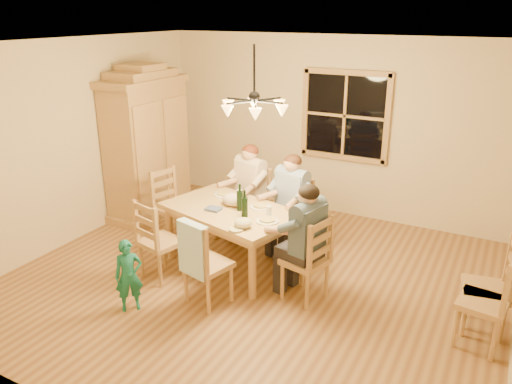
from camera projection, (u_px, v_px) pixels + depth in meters
The scene contains 31 objects.
floor at pixel (254, 280), 5.93m from camera, with size 5.50×5.50×0.00m, color brown.
ceiling at pixel (254, 44), 5.01m from camera, with size 5.50×5.00×0.02m, color white.
wall_back at pixel (332, 127), 7.54m from camera, with size 5.50×0.02×2.70m, color beige.
wall_left at pixel (74, 142), 6.68m from camera, with size 0.02×5.00×2.70m, color beige.
window at pixel (345, 116), 7.36m from camera, with size 1.30×0.06×1.30m.
chandelier at pixel (254, 106), 5.22m from camera, with size 0.77×0.68×0.71m.
armoire at pixel (147, 148), 7.54m from camera, with size 0.66×1.40×2.30m.
dining_table at pixel (231, 216), 6.07m from camera, with size 1.82×1.37×0.76m.
chair_far_left at pixel (250, 216), 6.99m from camera, with size 0.53×0.52×0.99m.
chair_far_right at pixel (290, 231), 6.53m from camera, with size 0.53×0.52×0.99m.
chair_near_left at pixel (162, 253), 5.92m from camera, with size 0.53×0.52×0.99m.
chair_near_right at pixel (208, 277), 5.40m from camera, with size 0.53×0.52×0.99m.
chair_end_left at pixel (174, 218), 6.91m from camera, with size 0.52×0.53×0.99m.
chair_end_right at pixel (305, 273), 5.48m from camera, with size 0.52×0.53×0.99m.
adult_woman at pixel (250, 180), 6.80m from camera, with size 0.47×0.50×0.87m.
adult_plaid_man at pixel (291, 192), 6.34m from camera, with size 0.47×0.50×0.87m.
adult_slate_man at pixel (306, 228), 5.30m from camera, with size 0.50×0.47×0.87m.
towel at pixel (193, 250), 5.13m from camera, with size 0.38×0.10×0.58m, color #B7DBF8.
wine_bottle_a at pixel (240, 197), 5.92m from camera, with size 0.08×0.08×0.33m, color black.
wine_bottle_b at pixel (245, 204), 5.74m from camera, with size 0.08×0.08×0.33m, color black.
plate_woman at pixel (224, 195), 6.46m from camera, with size 0.26×0.26×0.02m, color white.
plate_plaid at pixel (261, 207), 6.06m from camera, with size 0.26×0.26×0.02m, color white.
plate_slate at pixel (267, 221), 5.65m from camera, with size 0.26×0.26×0.02m, color white.
wine_glass_a at pixel (240, 195), 6.27m from camera, with size 0.06×0.06×0.14m, color silver.
wine_glass_b at pixel (269, 212), 5.75m from camera, with size 0.06×0.06×0.14m, color silver.
cap at pixel (243, 223), 5.49m from camera, with size 0.20×0.20×0.11m, color tan.
napkin at pixel (214, 209), 5.98m from camera, with size 0.18×0.14×0.03m, color #465581.
cloth_bundle at pixel (233, 200), 6.10m from camera, with size 0.28×0.22×0.15m, color #C3A98D.
child at pixel (129, 276), 5.23m from camera, with size 0.29×0.19×0.80m, color #186C60.
chair_spare_front at pixel (480, 317), 4.70m from camera, with size 0.47×0.49×0.99m.
chair_spare_back at pixel (483, 302), 4.93m from camera, with size 0.49×0.50×0.99m.
Camera 1 is at (2.46, -4.59, 3.02)m, focal length 35.00 mm.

